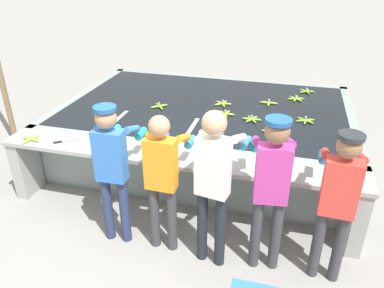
# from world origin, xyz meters

# --- Properties ---
(ground_plane) EXTENTS (80.00, 80.00, 0.00)m
(ground_plane) POSITION_xyz_m (0.00, 0.00, 0.00)
(ground_plane) COLOR gray
(ground_plane) RESTS_ON ground
(wash_tank) EXTENTS (4.36, 2.96, 0.86)m
(wash_tank) POSITION_xyz_m (0.00, 1.92, 0.42)
(wash_tank) COLOR gray
(wash_tank) RESTS_ON ground
(work_ledge) EXTENTS (4.36, 0.45, 0.86)m
(work_ledge) POSITION_xyz_m (0.00, 0.23, 0.61)
(work_ledge) COLOR #9E9E99
(work_ledge) RESTS_ON ground
(worker_0) EXTENTS (0.42, 0.72, 1.63)m
(worker_0) POSITION_xyz_m (-0.50, -0.30, 0.99)
(worker_0) COLOR navy
(worker_0) RESTS_ON ground
(worker_1) EXTENTS (0.41, 0.71, 1.59)m
(worker_1) POSITION_xyz_m (0.05, -0.29, 0.95)
(worker_1) COLOR #38383D
(worker_1) RESTS_ON ground
(worker_2) EXTENTS (0.48, 0.74, 1.73)m
(worker_2) POSITION_xyz_m (0.61, -0.37, 1.05)
(worker_2) COLOR #1E2328
(worker_2) RESTS_ON ground
(worker_3) EXTENTS (0.47, 0.74, 1.69)m
(worker_3) POSITION_xyz_m (1.15, -0.29, 1.03)
(worker_3) COLOR #38383D
(worker_3) RESTS_ON ground
(worker_4) EXTENTS (0.43, 0.72, 1.61)m
(worker_4) POSITION_xyz_m (1.76, -0.29, 0.98)
(worker_4) COLOR #38383D
(worker_4) RESTS_ON ground
(banana_bunch_floating_0) EXTENTS (0.28, 0.28, 0.08)m
(banana_bunch_floating_0) POSITION_xyz_m (0.92, 2.23, 0.88)
(banana_bunch_floating_0) COLOR #93BC3D
(banana_bunch_floating_0) RESTS_ON wash_tank
(banana_bunch_floating_1) EXTENTS (0.27, 0.28, 0.08)m
(banana_bunch_floating_1) POSITION_xyz_m (1.49, 2.94, 0.88)
(banana_bunch_floating_1) COLOR #75A333
(banana_bunch_floating_1) RESTS_ON wash_tank
(banana_bunch_floating_2) EXTENTS (0.28, 0.28, 0.08)m
(banana_bunch_floating_2) POSITION_xyz_m (1.33, 2.52, 0.87)
(banana_bunch_floating_2) COLOR #7FAD33
(banana_bunch_floating_2) RESTS_ON wash_tank
(banana_bunch_floating_3) EXTENTS (0.26, 0.28, 0.08)m
(banana_bunch_floating_3) POSITION_xyz_m (0.35, 1.60, 0.88)
(banana_bunch_floating_3) COLOR #8CB738
(banana_bunch_floating_3) RESTS_ON wash_tank
(banana_bunch_floating_4) EXTENTS (0.27, 0.28, 0.08)m
(banana_bunch_floating_4) POSITION_xyz_m (0.24, 2.00, 0.88)
(banana_bunch_floating_4) COLOR #93BC3D
(banana_bunch_floating_4) RESTS_ON wash_tank
(banana_bunch_floating_5) EXTENTS (0.27, 0.28, 0.08)m
(banana_bunch_floating_5) POSITION_xyz_m (1.48, 1.66, 0.87)
(banana_bunch_floating_5) COLOR #75A333
(banana_bunch_floating_5) RESTS_ON wash_tank
(banana_bunch_floating_6) EXTENTS (0.24, 0.24, 0.08)m
(banana_bunch_floating_6) POSITION_xyz_m (-0.68, 1.64, 0.88)
(banana_bunch_floating_6) COLOR #7FAD33
(banana_bunch_floating_6) RESTS_ON wash_tank
(banana_bunch_floating_7) EXTENTS (0.28, 0.28, 0.08)m
(banana_bunch_floating_7) POSITION_xyz_m (1.05, 1.16, 0.88)
(banana_bunch_floating_7) COLOR #7FAD33
(banana_bunch_floating_7) RESTS_ON wash_tank
(banana_bunch_floating_8) EXTENTS (0.28, 0.26, 0.08)m
(banana_bunch_floating_8) POSITION_xyz_m (0.75, 1.51, 0.87)
(banana_bunch_floating_8) COLOR #75A333
(banana_bunch_floating_8) RESTS_ON wash_tank
(banana_bunch_ledge_0) EXTENTS (0.28, 0.28, 0.08)m
(banana_bunch_ledge_0) POSITION_xyz_m (-1.84, 0.14, 0.88)
(banana_bunch_ledge_0) COLOR #93BC3D
(banana_bunch_ledge_0) RESTS_ON work_ledge
(knife_0) EXTENTS (0.30, 0.23, 0.02)m
(knife_0) POSITION_xyz_m (-1.42, 0.21, 0.87)
(knife_0) COLOR silver
(knife_0) RESTS_ON work_ledge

